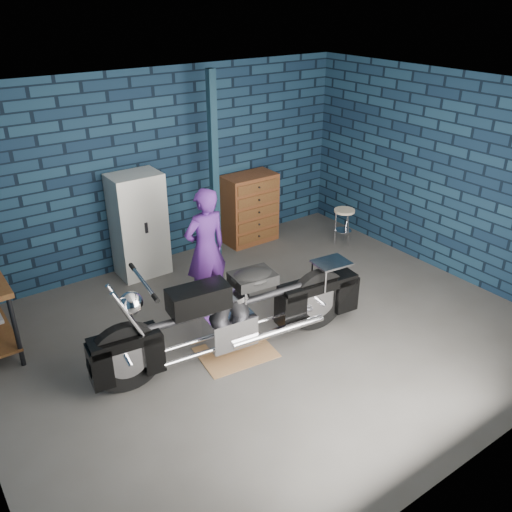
{
  "coord_description": "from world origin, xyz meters",
  "views": [
    {
      "loc": [
        -3.11,
        -4.17,
        3.62
      ],
      "look_at": [
        0.08,
        0.3,
        0.88
      ],
      "focal_mm": 38.0,
      "sensor_mm": 36.0,
      "label": 1
    }
  ],
  "objects_px": {
    "motorcycle": "(235,307)",
    "shop_stool": "(343,227)",
    "person": "(206,249)",
    "locker": "(139,225)",
    "tool_chest": "(250,209)"
  },
  "relations": [
    {
      "from": "locker",
      "to": "shop_stool",
      "type": "xyz_separation_m",
      "value": [
        2.94,
        -0.93,
        -0.43
      ]
    },
    {
      "from": "motorcycle",
      "to": "shop_stool",
      "type": "xyz_separation_m",
      "value": [
        2.91,
        1.39,
        -0.3
      ]
    },
    {
      "from": "person",
      "to": "motorcycle",
      "type": "bearing_deg",
      "value": 73.45
    },
    {
      "from": "locker",
      "to": "tool_chest",
      "type": "height_order",
      "value": "locker"
    },
    {
      "from": "motorcycle",
      "to": "shop_stool",
      "type": "distance_m",
      "value": 3.24
    },
    {
      "from": "person",
      "to": "shop_stool",
      "type": "height_order",
      "value": "person"
    },
    {
      "from": "person",
      "to": "locker",
      "type": "xyz_separation_m",
      "value": [
        -0.3,
        1.26,
        -0.05
      ]
    },
    {
      "from": "motorcycle",
      "to": "shop_stool",
      "type": "relative_size",
      "value": 4.63
    },
    {
      "from": "person",
      "to": "locker",
      "type": "height_order",
      "value": "person"
    },
    {
      "from": "locker",
      "to": "shop_stool",
      "type": "distance_m",
      "value": 3.11
    },
    {
      "from": "motorcycle",
      "to": "person",
      "type": "bearing_deg",
      "value": 81.96
    },
    {
      "from": "motorcycle",
      "to": "shop_stool",
      "type": "height_order",
      "value": "motorcycle"
    },
    {
      "from": "motorcycle",
      "to": "tool_chest",
      "type": "xyz_separation_m",
      "value": [
        1.81,
        2.32,
        -0.05
      ]
    },
    {
      "from": "person",
      "to": "locker",
      "type": "bearing_deg",
      "value": -78.33
    },
    {
      "from": "motorcycle",
      "to": "tool_chest",
      "type": "distance_m",
      "value": 2.94
    }
  ]
}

